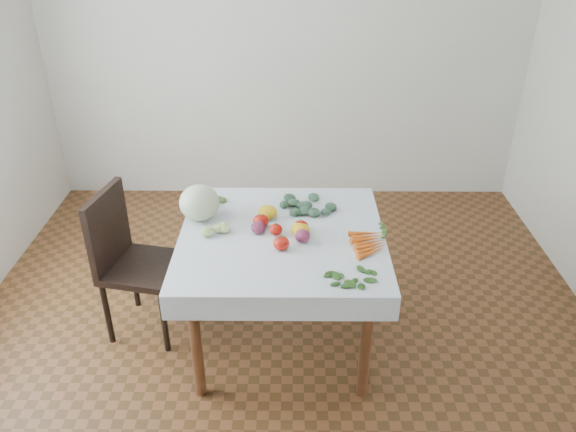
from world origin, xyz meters
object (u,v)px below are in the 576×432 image
at_px(heirloom_back, 268,212).
at_px(table, 282,249).
at_px(cabbage, 199,203).
at_px(carrot_bunch, 370,243).
at_px(chair, 128,254).

bearing_deg(heirloom_back, table, -64.45).
height_order(table, heirloom_back, heirloom_back).
distance_m(cabbage, heirloom_back, 0.39).
height_order(table, carrot_bunch, carrot_bunch).
bearing_deg(cabbage, carrot_bunch, -16.33).
relative_size(table, cabbage, 4.37).
bearing_deg(table, carrot_bunch, -12.88).
height_order(table, cabbage, cabbage).
bearing_deg(heirloom_back, cabbage, -178.69).
xyz_separation_m(cabbage, heirloom_back, (0.39, 0.01, -0.06)).
relative_size(chair, cabbage, 4.08).
relative_size(heirloom_back, carrot_bunch, 0.40).
distance_m(chair, carrot_bunch, 1.43).
height_order(chair, heirloom_back, chair).
bearing_deg(table, cabbage, 160.31).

